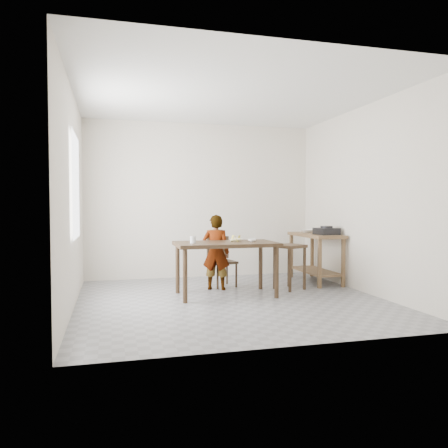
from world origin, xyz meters
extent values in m
cube|color=gray|center=(0.00, 0.00, -0.02)|extent=(4.00, 4.00, 0.04)
cube|color=white|center=(0.00, 0.00, 2.72)|extent=(4.00, 4.00, 0.04)
cube|color=silver|center=(0.00, 2.02, 1.35)|extent=(4.00, 0.04, 2.70)
cube|color=silver|center=(0.00, -2.02, 1.35)|extent=(4.00, 0.04, 2.70)
cube|color=silver|center=(-2.02, 0.00, 1.35)|extent=(0.04, 4.00, 2.70)
cube|color=silver|center=(2.02, 0.00, 1.35)|extent=(0.04, 4.00, 2.70)
cube|color=white|center=(-1.97, 0.20, 1.50)|extent=(0.02, 1.10, 1.30)
imported|color=silver|center=(-0.03, 0.76, 0.56)|extent=(0.48, 0.40, 1.13)
cylinder|color=silver|center=(-0.48, 0.24, 0.80)|extent=(0.10, 0.10, 0.10)
imported|color=white|center=(0.38, 0.30, 0.77)|extent=(0.13, 0.13, 0.04)
imported|color=white|center=(1.69, 1.27, 0.83)|extent=(0.22, 0.22, 0.05)
cube|color=black|center=(1.76, 0.71, 0.85)|extent=(0.35, 0.35, 0.11)
camera|label=1|loc=(-1.55, -5.57, 1.25)|focal=35.00mm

